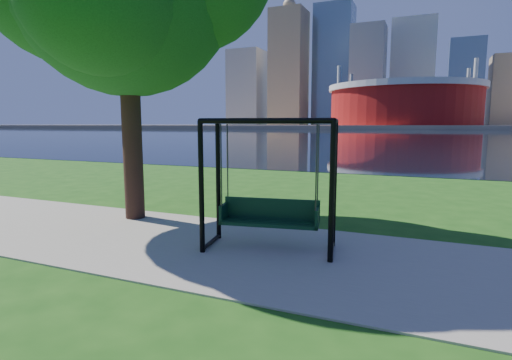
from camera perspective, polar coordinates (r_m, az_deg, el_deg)
The scene contains 7 objects.
ground at distance 7.89m, azimuth 0.60°, elevation -9.19°, with size 900.00×900.00×0.00m, color #1E5114.
path at distance 7.45m, azimuth -0.90°, elevation -10.13°, with size 120.00×4.00×0.03m, color #9E937F.
river at distance 109.03m, azimuth 21.70°, elevation 6.15°, with size 900.00×180.00×0.02m, color black.
far_bank at distance 312.98m, azimuth 22.75°, elevation 7.07°, with size 900.00×228.00×2.00m, color #937F60.
stadium at distance 242.60m, azimuth 20.36°, elevation 10.25°, with size 83.00×83.00×32.00m.
skyline at distance 328.16m, azimuth 22.34°, elevation 13.21°, with size 392.00×66.00×96.50m.
swing at distance 7.31m, azimuth 1.98°, elevation -1.11°, with size 2.52×1.41×2.43m.
Camera 1 is at (2.88, -6.97, 2.32)m, focal length 28.00 mm.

